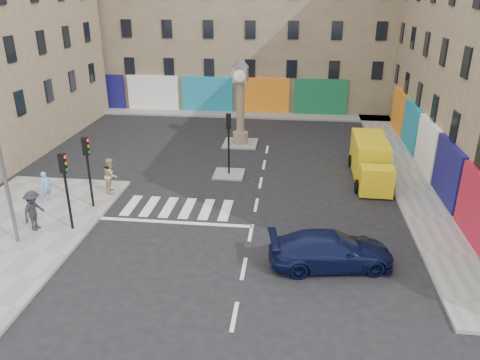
% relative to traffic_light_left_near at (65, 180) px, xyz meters
% --- Properties ---
extents(ground, '(120.00, 120.00, 0.00)m').
position_rel_traffic_light_left_near_xyz_m(ground, '(8.30, -0.20, -2.62)').
color(ground, black).
rests_on(ground, ground).
extents(sidewalk_right, '(2.60, 30.00, 0.15)m').
position_rel_traffic_light_left_near_xyz_m(sidewalk_right, '(17.00, 9.80, -2.55)').
color(sidewalk_right, gray).
rests_on(sidewalk_right, ground).
extents(sidewalk_far, '(32.00, 2.40, 0.15)m').
position_rel_traffic_light_left_near_xyz_m(sidewalk_far, '(4.30, 22.00, -2.55)').
color(sidewalk_far, gray).
rests_on(sidewalk_far, ground).
extents(island_near, '(1.80, 1.80, 0.12)m').
position_rel_traffic_light_left_near_xyz_m(island_near, '(6.30, 7.80, -2.56)').
color(island_near, gray).
rests_on(island_near, ground).
extents(island_far, '(2.40, 2.40, 0.12)m').
position_rel_traffic_light_left_near_xyz_m(island_far, '(6.30, 13.80, -2.56)').
color(island_far, gray).
rests_on(island_far, ground).
extents(building_far, '(32.00, 10.00, 17.00)m').
position_rel_traffic_light_left_near_xyz_m(building_far, '(4.30, 27.80, 5.88)').
color(building_far, '#8F775F').
rests_on(building_far, ground).
extents(traffic_light_left_near, '(0.28, 0.22, 3.70)m').
position_rel_traffic_light_left_near_xyz_m(traffic_light_left_near, '(0.00, 0.00, 0.00)').
color(traffic_light_left_near, black).
rests_on(traffic_light_left_near, sidewalk_left).
extents(traffic_light_left_far, '(0.28, 0.22, 3.70)m').
position_rel_traffic_light_left_near_xyz_m(traffic_light_left_far, '(0.00, 2.40, 0.00)').
color(traffic_light_left_far, black).
rests_on(traffic_light_left_far, sidewalk_left).
extents(traffic_light_island, '(0.28, 0.22, 3.70)m').
position_rel_traffic_light_left_near_xyz_m(traffic_light_island, '(6.30, 7.80, -0.03)').
color(traffic_light_island, black).
rests_on(traffic_light_island, island_near).
extents(clock_pillar, '(1.20, 1.20, 6.10)m').
position_rel_traffic_light_left_near_xyz_m(clock_pillar, '(6.30, 13.80, 0.93)').
color(clock_pillar, '#998364').
rests_on(clock_pillar, island_far).
extents(navy_sedan, '(5.32, 2.85, 1.47)m').
position_rel_traffic_light_left_near_xyz_m(navy_sedan, '(11.79, -1.56, -1.89)').
color(navy_sedan, black).
rests_on(navy_sedan, ground).
extents(yellow_van, '(2.16, 6.16, 2.23)m').
position_rel_traffic_light_left_near_xyz_m(yellow_van, '(14.68, 8.43, -1.51)').
color(yellow_van, yellow).
rests_on(yellow_van, ground).
extents(pedestrian_blue, '(0.62, 0.70, 1.61)m').
position_rel_traffic_light_left_near_xyz_m(pedestrian_blue, '(-2.65, 2.79, -1.67)').
color(pedestrian_blue, '#639BE4').
rests_on(pedestrian_blue, sidewalk_left).
extents(pedestrian_tan, '(0.95, 1.09, 1.93)m').
position_rel_traffic_light_left_near_xyz_m(pedestrian_tan, '(0.30, 4.31, -1.51)').
color(pedestrian_tan, tan).
rests_on(pedestrian_tan, sidewalk_left).
extents(pedestrian_dark, '(0.88, 1.33, 1.93)m').
position_rel_traffic_light_left_near_xyz_m(pedestrian_dark, '(-1.62, -0.27, -1.51)').
color(pedestrian_dark, '#212227').
rests_on(pedestrian_dark, sidewalk_left).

